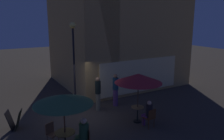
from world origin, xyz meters
TOP-DOWN VIEW (x-y plane):
  - ground_plane at (0.00, 0.00)m, footprint 60.00×60.00m
  - cafe_building at (3.73, 3.59)m, footprint 8.40×7.46m
  - street_lamp_near_corner at (0.16, 0.89)m, footprint 0.32×0.32m
  - menu_sandwich_board at (-3.03, 0.09)m, footprint 0.79×0.74m
  - cafe_table_0 at (-1.65, -2.75)m, footprint 0.74×0.74m
  - cafe_table_1 at (2.16, -2.03)m, footprint 0.61×0.61m
  - patio_umbrella_0 at (-1.65, -2.75)m, footprint 2.14×2.14m
  - patio_umbrella_1 at (2.16, -2.03)m, footprint 2.19×2.19m
  - cafe_chair_0 at (-0.93, -3.06)m, footprint 0.58×0.58m
  - cafe_chair_1 at (-1.96, -2.00)m, footprint 0.50×0.50m
  - cafe_chair_3 at (2.27, -2.84)m, footprint 0.49×0.49m
  - patron_seated_0 at (-1.06, -3.01)m, footprint 0.54×0.47m
  - patron_seated_1 at (2.25, -2.69)m, footprint 0.35×0.52m
  - patron_standing_2 at (1.18, 0.19)m, footprint 0.30×0.30m
  - patron_standing_3 at (2.34, 0.32)m, footprint 0.33×0.33m

SIDE VIEW (x-z plane):
  - ground_plane at x=0.00m, z-range 0.00..0.00m
  - menu_sandwich_board at x=-3.03m, z-range 0.01..0.88m
  - cafe_table_1 at x=2.16m, z-range 0.12..0.88m
  - cafe_chair_1 at x=-1.96m, z-range 0.09..0.98m
  - cafe_chair_0 at x=-0.93m, z-range 0.11..0.99m
  - cafe_chair_3 at x=2.27m, z-range 0.10..1.01m
  - cafe_table_0 at x=-1.65m, z-range 0.18..0.97m
  - patron_seated_1 at x=2.25m, z-range 0.07..1.34m
  - patron_seated_0 at x=-1.06m, z-range 0.09..1.39m
  - patron_standing_3 at x=2.34m, z-range 0.02..1.86m
  - patron_standing_2 at x=1.18m, z-range 0.03..1.87m
  - patio_umbrella_0 at x=-1.65m, z-range 0.92..3.15m
  - patio_umbrella_1 at x=2.16m, z-range 0.96..3.33m
  - street_lamp_near_corner at x=0.16m, z-range 0.88..5.54m
  - cafe_building at x=3.73m, z-range -0.01..9.66m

